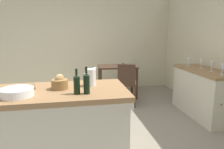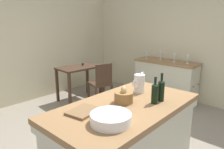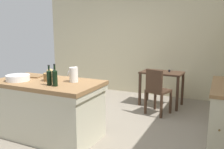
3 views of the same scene
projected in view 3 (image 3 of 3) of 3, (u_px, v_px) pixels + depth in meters
ground_plane at (84, 126)px, 4.08m from camera, size 6.76×6.76×0.00m
wall_back at (135, 45)px, 6.16m from camera, size 5.32×0.12×2.60m
island_table at (48, 107)px, 3.62m from camera, size 1.69×0.90×0.89m
writing_desk at (162, 77)px, 5.13m from camera, size 0.93×0.62×0.81m
wooden_chair at (157, 90)px, 4.56m from camera, size 0.50×0.50×0.92m
pitcher at (74, 74)px, 3.46m from camera, size 0.17×0.13×0.26m
wash_bowl at (18, 78)px, 3.56m from camera, size 0.35×0.35×0.09m
bread_basket at (50, 76)px, 3.57m from camera, size 0.20×0.20×0.19m
cutting_board at (34, 76)px, 3.88m from camera, size 0.32×0.27×0.02m
wine_bottle_dark at (55, 77)px, 3.19m from camera, size 0.07×0.07×0.31m
wine_bottle_amber at (49, 77)px, 3.25m from camera, size 0.07×0.07×0.29m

